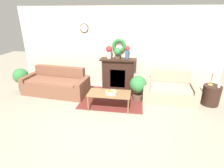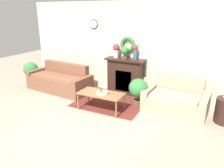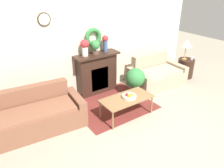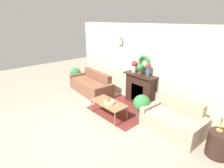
# 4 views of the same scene
# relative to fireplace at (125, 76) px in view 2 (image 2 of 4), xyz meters

# --- Properties ---
(ground_plane) EXTENTS (16.00, 16.00, 0.00)m
(ground_plane) POSITION_rel_fireplace_xyz_m (-0.06, -2.60, -0.55)
(ground_plane) COLOR #9E937F
(floor_rug) EXTENTS (1.86, 1.67, 0.01)m
(floor_rug) POSITION_rel_fireplace_xyz_m (-0.07, -0.77, -0.54)
(floor_rug) COLOR maroon
(floor_rug) RESTS_ON ground_plane
(wall_back) EXTENTS (6.80, 0.17, 2.70)m
(wall_back) POSITION_rel_fireplace_xyz_m (-0.06, 0.21, 0.81)
(wall_back) COLOR beige
(wall_back) RESTS_ON ground_plane
(fireplace) EXTENTS (1.20, 0.41, 1.08)m
(fireplace) POSITION_rel_fireplace_xyz_m (0.00, 0.00, 0.00)
(fireplace) COLOR #331E16
(fireplace) RESTS_ON ground_plane
(couch_left) EXTENTS (2.16, 1.05, 0.83)m
(couch_left) POSITION_rel_fireplace_xyz_m (-1.96, -0.68, -0.25)
(couch_left) COLOR brown
(couch_left) RESTS_ON ground_plane
(loveseat_right) EXTENTS (1.59, 1.02, 0.84)m
(loveseat_right) POSITION_rel_fireplace_xyz_m (1.64, -0.58, -0.26)
(loveseat_right) COLOR tan
(loveseat_right) RESTS_ON ground_plane
(coffee_table) EXTENTS (1.16, 0.57, 0.46)m
(coffee_table) POSITION_rel_fireplace_xyz_m (-0.07, -1.38, -0.13)
(coffee_table) COLOR olive
(coffee_table) RESTS_ON ground_plane
(fruit_bowl) EXTENTS (0.31, 0.31, 0.12)m
(fruit_bowl) POSITION_rel_fireplace_xyz_m (-0.03, -1.41, -0.05)
(fruit_bowl) COLOR beige
(fruit_bowl) RESTS_ON coffee_table
(vase_on_mantel_left) EXTENTS (0.21, 0.21, 0.41)m
(vase_on_mantel_left) POSITION_rel_fireplace_xyz_m (-0.31, 0.01, 0.77)
(vase_on_mantel_left) COLOR silver
(vase_on_mantel_left) RESTS_ON fireplace
(vase_on_mantel_right) EXTENTS (0.16, 0.16, 0.43)m
(vase_on_mantel_right) POSITION_rel_fireplace_xyz_m (0.29, 0.01, 0.79)
(vase_on_mantel_right) COLOR #3D5684
(vase_on_mantel_right) RESTS_ON fireplace
(potted_plant_on_mantel) EXTENTS (0.23, 0.23, 0.35)m
(potted_plant_on_mantel) POSITION_rel_fireplace_xyz_m (-0.03, -0.01, 0.75)
(potted_plant_on_mantel) COLOR brown
(potted_plant_on_mantel) RESTS_ON fireplace
(potted_plant_floor_by_couch) EXTENTS (0.49, 0.49, 0.77)m
(potted_plant_floor_by_couch) POSITION_rel_fireplace_xyz_m (-3.23, -0.63, -0.07)
(potted_plant_floor_by_couch) COLOR brown
(potted_plant_floor_by_couch) RESTS_ON ground_plane
(potted_plant_floor_by_loveseat) EXTENTS (0.50, 0.50, 0.76)m
(potted_plant_floor_by_loveseat) POSITION_rel_fireplace_xyz_m (0.69, -0.76, -0.08)
(potted_plant_floor_by_loveseat) COLOR brown
(potted_plant_floor_by_loveseat) RESTS_ON ground_plane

